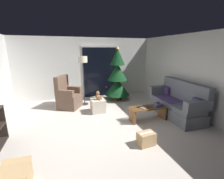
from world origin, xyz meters
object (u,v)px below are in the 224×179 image
(coffee_table, at_px, (148,111))
(book_stack, at_px, (159,105))
(remote_silver, at_px, (143,108))
(christmas_tree, at_px, (117,77))
(ottoman, at_px, (98,106))
(teddy_bear_chestnut, at_px, (98,96))
(cardboard_box_open_near_shelf, at_px, (14,179))
(couch, at_px, (177,103))
(floor_lamp, at_px, (83,64))
(cell_phone, at_px, (158,103))
(armchair, at_px, (68,97))
(remote_black, at_px, (139,107))
(remote_graphite, at_px, (149,106))
(cardboard_box_taped_mid_floor, at_px, (146,139))

(coffee_table, distance_m, book_stack, 0.36)
(remote_silver, xyz_separation_m, book_stack, (0.52, 0.02, 0.04))
(remote_silver, xyz_separation_m, christmas_tree, (0.03, 2.18, 0.53))
(ottoman, relative_size, teddy_bear_chestnut, 1.54)
(cardboard_box_open_near_shelf, bearing_deg, coffee_table, 25.05)
(coffee_table, relative_size, teddy_bear_chestnut, 3.86)
(couch, xyz_separation_m, floor_lamp, (-2.57, 1.92, 1.11))
(cell_phone, relative_size, teddy_bear_chestnut, 0.50)
(couch, height_order, remote_silver, couch)
(christmas_tree, xyz_separation_m, armchair, (-1.96, -0.31, -0.54))
(christmas_tree, height_order, armchair, christmas_tree)
(book_stack, bearing_deg, remote_black, 168.22)
(remote_silver, xyz_separation_m, remote_black, (-0.04, 0.13, 0.00))
(christmas_tree, bearing_deg, coffee_table, -84.93)
(coffee_table, xyz_separation_m, book_stack, (0.31, -0.06, 0.19))
(cell_phone, bearing_deg, christmas_tree, 135.35)
(remote_black, xyz_separation_m, cardboard_box_open_near_shelf, (-2.84, -1.51, -0.28))
(christmas_tree, bearing_deg, remote_graphite, -83.78)
(coffee_table, height_order, cell_phone, cell_phone)
(ottoman, distance_m, teddy_bear_chestnut, 0.34)
(ottoman, bearing_deg, armchair, 140.72)
(remote_silver, height_order, floor_lamp, floor_lamp)
(coffee_table, relative_size, remote_graphite, 7.05)
(floor_lamp, distance_m, cardboard_box_taped_mid_floor, 3.44)
(floor_lamp, height_order, cardboard_box_taped_mid_floor, floor_lamp)
(remote_black, relative_size, floor_lamp, 0.09)
(armchair, bearing_deg, floor_lamp, 15.25)
(floor_lamp, height_order, teddy_bear_chestnut, floor_lamp)
(armchair, bearing_deg, couch, -29.11)
(coffee_table, relative_size, christmas_tree, 0.51)
(remote_graphite, height_order, christmas_tree, christmas_tree)
(armchair, distance_m, teddy_bear_chestnut, 1.19)
(ottoman, bearing_deg, couch, -24.33)
(christmas_tree, bearing_deg, teddy_bear_chestnut, -134.51)
(remote_black, distance_m, armchair, 2.56)
(couch, xyz_separation_m, cardboard_box_open_near_shelf, (-4.11, -1.47, -0.26))
(cardboard_box_open_near_shelf, bearing_deg, remote_black, 27.92)
(remote_silver, height_order, christmas_tree, christmas_tree)
(floor_lamp, bearing_deg, ottoman, -71.14)
(remote_graphite, xyz_separation_m, ottoman, (-1.28, 1.03, -0.20))
(remote_black, distance_m, christmas_tree, 2.11)
(christmas_tree, relative_size, ottoman, 4.88)
(remote_graphite, height_order, book_stack, book_stack)
(cardboard_box_taped_mid_floor, bearing_deg, floor_lamp, 106.04)
(coffee_table, height_order, ottoman, ottoman)
(remote_silver, height_order, cardboard_box_open_near_shelf, remote_silver)
(floor_lamp, bearing_deg, remote_graphite, -50.58)
(armchair, relative_size, cardboard_box_open_near_shelf, 2.05)
(teddy_bear_chestnut, distance_m, cardboard_box_taped_mid_floor, 2.24)
(remote_silver, relative_size, remote_black, 1.00)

